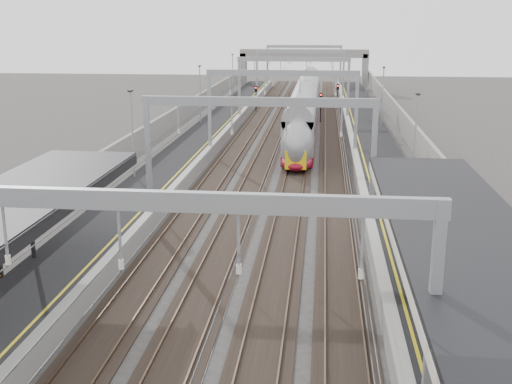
% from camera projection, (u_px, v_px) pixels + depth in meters
% --- Properties ---
extents(platform_left, '(4.00, 120.00, 1.00)m').
position_uv_depth(platform_left, '(198.00, 144.00, 59.50)').
color(platform_left, black).
rests_on(platform_left, ground).
extents(platform_right, '(4.00, 120.00, 1.00)m').
position_uv_depth(platform_right, '(372.00, 148.00, 57.90)').
color(platform_right, black).
rests_on(platform_right, ground).
extents(tracks, '(11.40, 140.00, 0.20)m').
position_uv_depth(tracks, '(284.00, 151.00, 58.81)').
color(tracks, black).
rests_on(tracks, ground).
extents(overhead_line, '(13.00, 140.00, 6.60)m').
position_uv_depth(overhead_line, '(289.00, 78.00, 63.60)').
color(overhead_line, '#91949A').
rests_on(overhead_line, platform_left).
extents(canopy_right, '(4.40, 30.00, 4.24)m').
position_uv_depth(canopy_right, '(497.00, 285.00, 16.34)').
color(canopy_right, black).
rests_on(canopy_right, platform_right).
extents(overbridge, '(22.00, 2.20, 6.90)m').
position_uv_depth(overbridge, '(304.00, 59.00, 110.30)').
color(overbridge, gray).
rests_on(overbridge, ground).
extents(wall_left, '(0.30, 120.00, 3.20)m').
position_uv_depth(wall_left, '(164.00, 132.00, 59.54)').
color(wall_left, gray).
rests_on(wall_left, ground).
extents(wall_right, '(0.30, 120.00, 3.20)m').
position_uv_depth(wall_right, '(409.00, 137.00, 57.29)').
color(wall_right, gray).
rests_on(wall_right, ground).
extents(train, '(2.61, 47.59, 4.13)m').
position_uv_depth(train, '(305.00, 111.00, 70.19)').
color(train, maroon).
rests_on(train, ground).
extents(bench, '(0.49, 1.62, 0.83)m').
position_uv_depth(bench, '(423.00, 293.00, 24.64)').
color(bench, black).
rests_on(bench, platform_right).
extents(signal_green, '(0.32, 0.32, 3.48)m').
position_uv_depth(signal_green, '(256.00, 94.00, 82.96)').
color(signal_green, black).
rests_on(signal_green, ground).
extents(signal_red_near, '(0.32, 0.32, 3.48)m').
position_uv_depth(signal_red_near, '(321.00, 102.00, 75.17)').
color(signal_red_near, black).
rests_on(signal_red_near, ground).
extents(signal_red_far, '(0.32, 0.32, 3.48)m').
position_uv_depth(signal_red_far, '(338.00, 92.00, 85.44)').
color(signal_red_far, black).
rests_on(signal_red_far, ground).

